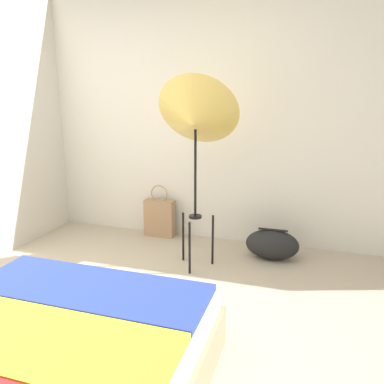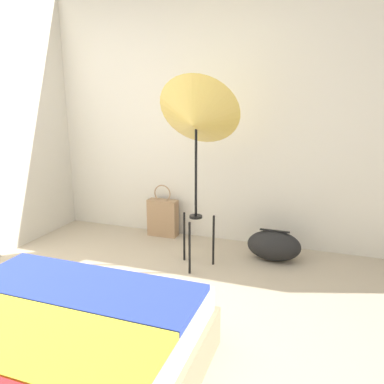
% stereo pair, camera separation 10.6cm
% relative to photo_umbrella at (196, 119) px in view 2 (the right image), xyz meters
% --- Properties ---
extents(ground_plane, '(14.00, 14.00, 0.00)m').
position_rel_photo_umbrella_xyz_m(ground_plane, '(-0.36, -1.28, -1.29)').
color(ground_plane, tan).
extents(wall_back, '(8.00, 0.05, 2.60)m').
position_rel_photo_umbrella_xyz_m(wall_back, '(-0.36, 0.75, 0.01)').
color(wall_back, beige).
rests_on(wall_back, ground_plane).
extents(photo_umbrella, '(0.69, 0.56, 1.64)m').
position_rel_photo_umbrella_xyz_m(photo_umbrella, '(0.00, 0.00, 0.00)').
color(photo_umbrella, black).
rests_on(photo_umbrella, ground_plane).
extents(tote_bag, '(0.32, 0.13, 0.57)m').
position_rel_photo_umbrella_xyz_m(tote_bag, '(-0.59, 0.61, -1.08)').
color(tote_bag, '#9E7A56').
rests_on(tote_bag, ground_plane).
extents(duffel_bag, '(0.49, 0.28, 0.29)m').
position_rel_photo_umbrella_xyz_m(duffel_bag, '(0.64, 0.36, -1.15)').
color(duffel_bag, black).
rests_on(duffel_bag, ground_plane).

